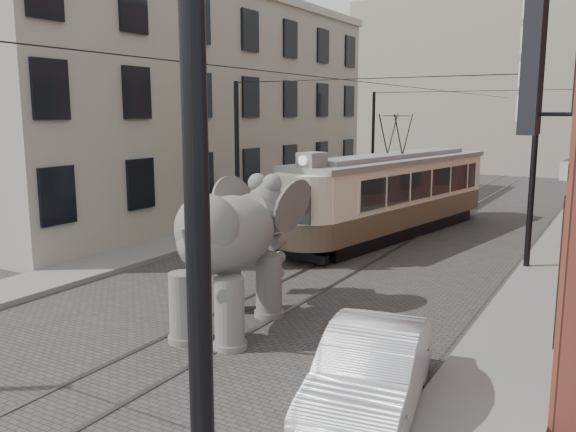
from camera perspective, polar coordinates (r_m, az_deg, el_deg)
The scene contains 10 objects.
ground at distance 16.07m, azimuth -0.48°, elevation -7.63°, with size 120.00×120.00×0.00m, color #3E3B39.
tram_rails at distance 16.07m, azimuth -0.48°, elevation -7.59°, with size 1.54×80.00×0.02m, color slate, non-canonical shape.
sidewalk_right at distance 14.15m, azimuth 21.34°, elevation -10.47°, with size 2.00×60.00×0.15m, color slate.
sidewalk_left at distance 20.02m, azimuth -16.78°, elevation -4.30°, with size 2.00×60.00×0.15m, color slate.
stucco_building at distance 29.85m, azimuth -9.13°, elevation 10.07°, with size 7.00×24.00×10.00m, color #9E9683.
distant_block at distance 53.82m, azimuth 22.12°, elevation 11.46°, with size 28.00×10.00×14.00m, color #9E9683.
catenary at distance 19.96m, azimuth 6.33°, elevation 4.55°, with size 11.00×30.20×6.00m, color black, non-canonical shape.
tram at distance 23.88m, azimuth 10.09°, elevation 3.80°, with size 2.46×11.95×4.74m, color beige, non-canonical shape.
elephant at distance 13.39m, azimuth -5.72°, elevation -3.82°, with size 3.01×5.47×3.35m, color #5E5B57, non-canonical shape.
parked_car at distance 10.04m, azimuth 7.91°, elevation -14.47°, with size 1.51×4.30×1.42m, color #B8B8BD.
Camera 1 is at (7.78, -13.21, 4.83)m, focal length 37.31 mm.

